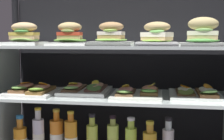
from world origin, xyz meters
name	(u,v)px	position (x,y,z in m)	size (l,w,h in m)	color
case_frame	(115,71)	(0.00, 0.11, 0.46)	(1.21, 0.43, 0.84)	black
riser_lower_tier	(112,128)	(0.00, 0.00, 0.19)	(1.13, 0.36, 0.31)	silver
shelf_lower_glass	(112,96)	(0.00, 0.00, 0.35)	(1.15, 0.38, 0.01)	silver
riser_upper_tier	(112,71)	(0.00, 0.00, 0.47)	(1.13, 0.36, 0.23)	silver
shelf_upper_glass	(112,47)	(0.00, 0.00, 0.59)	(1.15, 0.38, 0.01)	silver
plated_roll_sandwich_near_right_corner	(24,36)	(-0.42, -0.05, 0.64)	(0.18, 0.18, 0.11)	white
plated_roll_sandwich_mid_left	(70,37)	(-0.20, -0.04, 0.64)	(0.19, 0.19, 0.11)	white
plated_roll_sandwich_mid_right	(112,37)	(0.00, -0.03, 0.63)	(0.20, 0.20, 0.11)	white
plated_roll_sandwich_right_of_center	(157,36)	(0.21, 0.00, 0.64)	(0.19, 0.19, 0.11)	white
plated_roll_sandwich_left_of_center	(203,35)	(0.42, -0.03, 0.64)	(0.20, 0.20, 0.13)	white
open_sandwich_tray_right_of_center	(32,90)	(-0.39, -0.04, 0.38)	(0.24, 0.26, 0.06)	white
open_sandwich_tray_near_left_corner	(85,89)	(-0.14, 0.02, 0.38)	(0.24, 0.26, 0.06)	white
open_sandwich_tray_center	(138,92)	(0.13, -0.02, 0.37)	(0.24, 0.26, 0.06)	white
open_sandwich_tray_far_right	(196,93)	(0.40, 0.00, 0.37)	(0.24, 0.27, 0.06)	white
juice_bottle_back_center	(20,140)	(-0.46, -0.04, 0.11)	(0.07, 0.07, 0.21)	orange
juice_bottle_back_right	(39,137)	(-0.37, -0.04, 0.14)	(0.06, 0.06, 0.25)	silver
juice_bottle_back_left	(57,137)	(-0.28, -0.01, 0.13)	(0.07, 0.07, 0.24)	orange
juice_bottle_front_left_end	(71,140)	(-0.20, -0.04, 0.13)	(0.06, 0.06, 0.24)	orange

